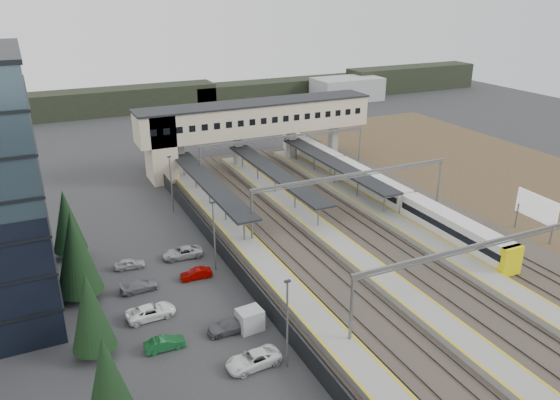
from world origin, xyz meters
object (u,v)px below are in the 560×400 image
footbridge (241,123)px  train (370,184)px  billboard (537,209)px  relay_cabin_far (250,320)px

footbridge → train: bearing=-58.8°
billboard → footbridge: bearing=119.5°
relay_cabin_far → footbridge: size_ratio=0.06×
footbridge → billboard: 46.69m
footbridge → train: footbridge is taller
relay_cabin_far → train: bearing=39.4°
footbridge → train: 24.48m
footbridge → billboard: (22.91, -40.46, -4.25)m
relay_cabin_far → footbridge: bearing=69.4°
footbridge → billboard: footbridge is taller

